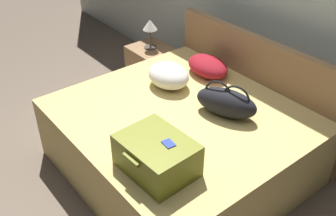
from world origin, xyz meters
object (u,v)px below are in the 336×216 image
object	(u,v)px
table_lamp	(150,27)
bed	(180,141)
hard_case_large	(157,155)
pillow_near_headboard	(208,66)
nightstand	(151,69)
pillow_center_head	(169,75)
duffel_bag	(226,102)

from	to	relation	value
table_lamp	bed	bearing A→B (deg)	-26.29
hard_case_large	pillow_near_headboard	distance (m)	1.36
pillow_near_headboard	table_lamp	bearing A→B (deg)	-179.25
nightstand	table_lamp	world-z (taller)	table_lamp
hard_case_large	pillow_center_head	bearing A→B (deg)	134.80
nightstand	table_lamp	bearing A→B (deg)	-26.57
hard_case_large	duffel_bag	size ratio (longest dim) A/B	0.93
hard_case_large	pillow_center_head	xyz separation A→B (m)	(-0.79, 0.73, -0.02)
pillow_near_headboard	table_lamp	world-z (taller)	table_lamp
pillow_near_headboard	bed	bearing A→B (deg)	-61.12
pillow_center_head	table_lamp	xyz separation A→B (m)	(-0.81, 0.40, 0.08)
bed	table_lamp	bearing A→B (deg)	153.71
pillow_near_headboard	nightstand	world-z (taller)	pillow_near_headboard
bed	duffel_bag	xyz separation A→B (m)	(0.23, 0.26, 0.40)
hard_case_large	pillow_near_headboard	world-z (taller)	hard_case_large
bed	pillow_near_headboard	distance (m)	0.78
table_lamp	duffel_bag	bearing A→B (deg)	-13.01
duffel_bag	nightstand	size ratio (longest dim) A/B	1.03
bed	pillow_center_head	distance (m)	0.58
pillow_near_headboard	pillow_center_head	xyz separation A→B (m)	(-0.06, -0.41, 0.02)
pillow_near_headboard	pillow_center_head	size ratio (longest dim) A/B	1.10
table_lamp	pillow_center_head	bearing A→B (deg)	-26.37
pillow_center_head	nightstand	distance (m)	0.99
pillow_near_headboard	table_lamp	distance (m)	0.87
bed	pillow_center_head	size ratio (longest dim) A/B	4.62
bed	table_lamp	size ratio (longest dim) A/B	5.79
duffel_bag	pillow_near_headboard	bearing A→B (deg)	148.85
hard_case_large	pillow_near_headboard	bearing A→B (deg)	120.18
bed	duffel_bag	size ratio (longest dim) A/B	3.43
bed	table_lamp	world-z (taller)	table_lamp
pillow_center_head	nightstand	world-z (taller)	pillow_center_head
nightstand	bed	bearing A→B (deg)	-26.29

